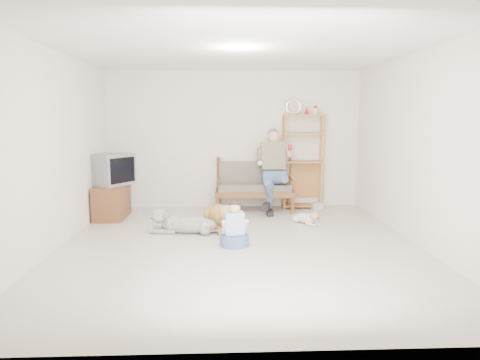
{
  "coord_description": "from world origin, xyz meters",
  "views": [
    {
      "loc": [
        -0.24,
        -5.79,
        1.78
      ],
      "look_at": [
        0.05,
        1.0,
        0.79
      ],
      "focal_mm": 32.0,
      "sensor_mm": 36.0,
      "label": 1
    }
  ],
  "objects_px": {
    "etagere": "(303,160)",
    "golden_retriever": "(222,216)",
    "loveseat": "(254,185)",
    "tv_stand": "(112,201)"
  },
  "relations": [
    {
      "from": "loveseat",
      "to": "etagere",
      "type": "distance_m",
      "value": 1.08
    },
    {
      "from": "tv_stand",
      "to": "golden_retriever",
      "type": "xyz_separation_m",
      "value": [
        1.98,
        -0.73,
        -0.12
      ]
    },
    {
      "from": "etagere",
      "to": "golden_retriever",
      "type": "xyz_separation_m",
      "value": [
        -1.61,
        -1.46,
        -0.76
      ]
    },
    {
      "from": "loveseat",
      "to": "tv_stand",
      "type": "relative_size",
      "value": 1.68
    },
    {
      "from": "etagere",
      "to": "golden_retriever",
      "type": "distance_m",
      "value": 2.3
    },
    {
      "from": "tv_stand",
      "to": "loveseat",
      "type": "bearing_deg",
      "value": 12.08
    },
    {
      "from": "tv_stand",
      "to": "golden_retriever",
      "type": "distance_m",
      "value": 2.11
    },
    {
      "from": "etagere",
      "to": "tv_stand",
      "type": "height_order",
      "value": "etagere"
    },
    {
      "from": "loveseat",
      "to": "golden_retriever",
      "type": "xyz_separation_m",
      "value": [
        -0.64,
        -1.32,
        -0.3
      ]
    },
    {
      "from": "loveseat",
      "to": "etagere",
      "type": "height_order",
      "value": "etagere"
    }
  ]
}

